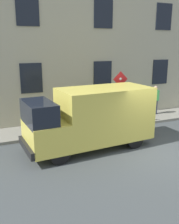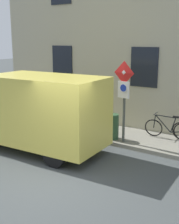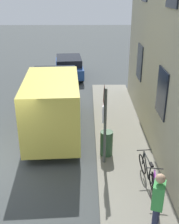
% 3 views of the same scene
% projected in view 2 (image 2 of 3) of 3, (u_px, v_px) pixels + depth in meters
% --- Properties ---
extents(ground_plane, '(80.00, 80.00, 0.00)m').
position_uv_depth(ground_plane, '(58.00, 181.00, 8.02)').
color(ground_plane, '#404545').
extents(sidewalk_slab, '(2.03, 16.52, 0.14)m').
position_uv_depth(sidewalk_slab, '(130.00, 137.00, 11.31)').
color(sidewalk_slab, gray).
rests_on(sidewalk_slab, ground_plane).
extents(building_facade, '(0.75, 14.52, 8.10)m').
position_uv_depth(building_facade, '(150.00, 28.00, 11.47)').
color(building_facade, '#B2AC90').
rests_on(building_facade, ground_plane).
extents(sign_post_stacked, '(0.17, 0.56, 2.68)m').
position_uv_depth(sign_post_stacked, '(124.00, 91.00, 10.17)').
color(sign_post_stacked, '#474C47').
rests_on(sign_post_stacked, sidewalk_slab).
extents(delivery_van, '(2.32, 5.44, 2.50)m').
position_uv_depth(delivery_van, '(32.00, 110.00, 10.10)').
color(delivery_van, '#E3D051').
rests_on(delivery_van, ground_plane).
extents(bicycle_black, '(0.46, 1.72, 0.89)m').
position_uv_depth(bicycle_black, '(168.00, 129.00, 10.89)').
color(bicycle_black, black).
rests_on(bicycle_black, sidewalk_slab).
extents(litter_bin, '(0.44, 0.44, 0.90)m').
position_uv_depth(litter_bin, '(113.00, 127.00, 10.87)').
color(litter_bin, '#2D5133').
rests_on(litter_bin, sidewalk_slab).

